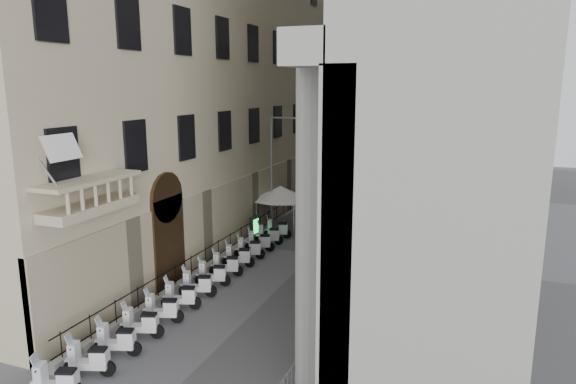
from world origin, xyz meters
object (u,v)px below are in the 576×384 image
Objects in this scene: info_kiosk at (254,229)px; security_tent at (281,193)px; pedestrian_a at (309,228)px; pedestrian_b at (371,203)px; street_lamp at (275,164)px.

security_tent is at bearing 86.84° from info_kiosk.
security_tent reaches higher than pedestrian_a.
pedestrian_a is (3.10, 1.45, -0.02)m from info_kiosk.
pedestrian_b is at bearing -105.78° from pedestrian_a.
security_tent is 2.27× the size of info_kiosk.
security_tent is at bearing 41.39° from street_lamp.
street_lamp is 4.83m from pedestrian_a.
info_kiosk is (-0.59, -3.09, -1.66)m from security_tent.
street_lamp is 4.69× the size of info_kiosk.
street_lamp is 4.80× the size of pedestrian_b.
info_kiosk reaches higher than pedestrian_a.
street_lamp is 4.77× the size of pedestrian_a.
info_kiosk is 1.02× the size of pedestrian_b.
pedestrian_a is at bearing 32.77° from info_kiosk.
street_lamp is at bearing 62.99° from pedestrian_b.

